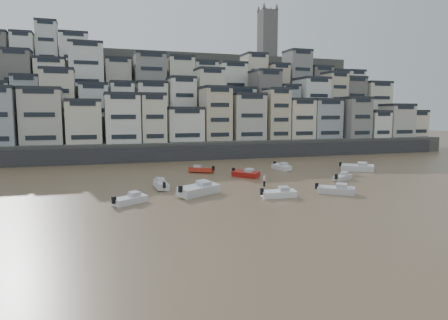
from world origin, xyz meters
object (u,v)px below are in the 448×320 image
object	(u,v)px
boat_c	(199,188)
boat_h	(201,169)
boat_j	(130,198)
boat_d	(343,176)
boat_b	(336,189)
person_pink	(264,180)
boat_e	(246,173)
boat_a	(279,192)
boat_i	(281,166)
boat_f	(161,183)
boat_g	(357,167)

from	to	relation	value
boat_c	boat_h	bearing A→B (deg)	42.98
boat_c	boat_j	world-z (taller)	boat_c
boat_d	boat_h	bearing A→B (deg)	112.61
boat_b	person_pink	xyz separation A→B (m)	(-6.79, 8.30, 0.15)
boat_e	person_pink	xyz separation A→B (m)	(-0.48, -8.83, 0.14)
boat_b	boat_j	bearing A→B (deg)	-148.54
boat_a	boat_h	distance (m)	24.68
boat_c	boat_j	distance (m)	9.42
boat_a	boat_b	xyz separation A→B (m)	(8.29, -0.32, 0.05)
boat_a	boat_c	size ratio (longest dim) A/B	0.71
boat_b	boat_i	world-z (taller)	boat_i
boat_a	person_pink	xyz separation A→B (m)	(1.50, 7.98, 0.20)
boat_a	boat_c	distance (m)	10.50
boat_d	boat_j	distance (m)	35.12
boat_e	boat_f	distance (m)	16.43
boat_e	boat_j	size ratio (longest dim) A/B	1.10
boat_j	boat_d	bearing A→B (deg)	-22.11
boat_f	boat_h	xyz separation A→B (m)	(9.54, 13.43, -0.07)
boat_g	boat_d	bearing A→B (deg)	-102.05
boat_b	boat_d	xyz separation A→B (m)	(7.63, 9.51, -0.08)
boat_c	person_pink	bearing A→B (deg)	-14.37
boat_e	boat_g	xyz separation A→B (m)	(22.56, 0.21, 0.14)
boat_c	boat_i	distance (m)	27.76
boat_a	boat_j	size ratio (longest dim) A/B	1.01
person_pink	boat_a	bearing A→B (deg)	-100.67
boat_e	boat_h	bearing A→B (deg)	-177.62
boat_d	boat_i	world-z (taller)	boat_i
person_pink	boat_f	bearing A→B (deg)	168.70
boat_b	boat_f	distance (m)	24.41
boat_i	boat_j	distance (m)	36.47
boat_b	boat_i	xyz separation A→B (m)	(3.36, 23.10, 0.03)
boat_h	boat_i	bearing A→B (deg)	-150.64
boat_d	boat_e	world-z (taller)	boat_e
boat_h	boat_i	xyz separation A→B (m)	(15.47, -1.61, 0.07)
boat_i	boat_h	bearing A→B (deg)	-100.23
boat_b	boat_g	world-z (taller)	boat_g
boat_d	boat_e	distance (m)	15.89
boat_b	boat_i	bearing A→B (deg)	118.69
boat_d	boat_b	bearing A→B (deg)	-158.56
boat_a	boat_f	bearing A→B (deg)	145.46
boat_e	boat_j	distance (m)	25.13
boat_d	person_pink	size ratio (longest dim) A/B	2.72
boat_g	boat_h	xyz separation A→B (m)	(-28.36, 7.36, -0.19)
boat_c	boat_f	bearing A→B (deg)	91.08
boat_a	boat_f	distance (m)	17.27
boat_b	person_pink	world-z (taller)	person_pink
boat_d	boat_f	size ratio (longest dim) A/B	0.86
boat_c	boat_d	bearing A→B (deg)	-21.11
boat_d	boat_i	bearing A→B (deg)	77.65
boat_i	boat_e	bearing A→B (deg)	-62.63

